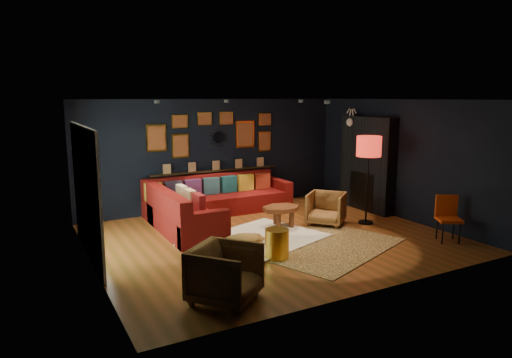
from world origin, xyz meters
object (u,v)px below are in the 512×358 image
orange_chair (448,214)px  pouf (200,231)px  dog (240,238)px  coffee_table (281,210)px  armchair_right (326,207)px  armchair_left (225,271)px  sectional (206,205)px  floor_lamp (369,150)px  gold_stool (277,244)px

orange_chair → pouf: bearing=-175.8°
dog → coffee_table: bearing=25.7°
coffee_table → armchair_right: size_ratio=1.18×
coffee_table → armchair_left: size_ratio=1.07×
sectional → armchair_right: (2.08, -1.52, 0.05)m
sectional → armchair_left: bearing=-108.6°
armchair_right → orange_chair: bearing=-6.4°
pouf → dog: size_ratio=0.53×
armchair_left → dog: armchair_left is taller
sectional → floor_lamp: bearing=-32.8°
coffee_table → gold_stool: size_ratio=1.77×
coffee_table → armchair_right: armchair_right is taller
gold_stool → orange_chair: (3.29, -0.67, 0.25)m
sectional → armchair_left: 4.07m
sectional → orange_chair: size_ratio=3.99×
pouf → floor_lamp: size_ratio=0.30×
armchair_left → orange_chair: size_ratio=0.97×
armchair_left → pouf: bearing=36.7°
armchair_left → dog: 2.15m
dog → sectional: bearing=81.2°
pouf → sectional: bearing=63.8°
sectional → dog: bearing=-95.2°
coffee_table → floor_lamp: 2.21m
coffee_table → dog: size_ratio=0.84×
armchair_left → dog: (1.11, 1.83, -0.23)m
pouf → floor_lamp: bearing=-7.4°
armchair_right → dog: size_ratio=0.71×
armchair_left → orange_chair: orange_chair is taller
pouf → armchair_left: 2.55m
orange_chair → armchair_right: bearing=155.1°
pouf → armchair_left: size_ratio=0.67×
dog → armchair_left: bearing=-124.9°
coffee_table → dog: coffee_table is taller
gold_stool → pouf: bearing=119.5°
coffee_table → armchair_left: bearing=-133.4°
sectional → pouf: (-0.69, -1.40, -0.11)m
sectional → armchair_right: size_ratio=4.54×
armchair_left → floor_lamp: size_ratio=0.45×
pouf → floor_lamp: 3.84m
orange_chair → sectional: bearing=165.5°
armchair_left → dog: bearing=19.4°
floor_lamp → armchair_left: bearing=-154.4°
pouf → floor_lamp: floor_lamp is taller
armchair_left → gold_stool: (1.41, 1.05, -0.16)m
armchair_left → gold_stool: size_ratio=1.65×
dog → pouf: bearing=124.6°
pouf → dog: 0.81m
sectional → armchair_right: bearing=-36.1°
armchair_left → dog: size_ratio=0.78×
gold_stool → orange_chair: size_ratio=0.59×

